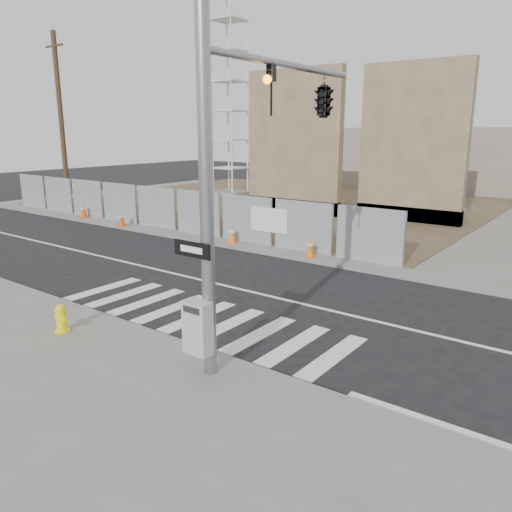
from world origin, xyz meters
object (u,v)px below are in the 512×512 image
Objects in this scene: signal_pole at (290,130)px; crane_tower at (229,68)px; traffic_cone_a at (83,211)px; traffic_cone_b at (122,219)px; traffic_cone_c at (232,234)px; fire_hydrant at (61,318)px; traffic_cone_d at (310,248)px.

crane_tower is at bearing 132.57° from signal_pole.
traffic_cone_b is (3.72, -0.37, -0.02)m from traffic_cone_a.
signal_pole is 15.94m from traffic_cone_b.
traffic_cone_b is at bearing 155.90° from signal_pole.
traffic_cone_b is 1.00× the size of traffic_cone_c.
traffic_cone_b is (-9.80, 9.60, 0.03)m from fire_hydrant.
signal_pole is at bearing 37.28° from fire_hydrant.
traffic_cone_a is at bearing 174.34° from traffic_cone_b.
traffic_cone_c is 3.92m from traffic_cone_d.
fire_hydrant is 0.92× the size of traffic_cone_c.
signal_pole reaches higher than fire_hydrant.
fire_hydrant is at bearing -73.58° from traffic_cone_c.
traffic_cone_a is 3.74m from traffic_cone_b.
signal_pole is 9.43× the size of traffic_cone_c.
fire_hydrant is at bearing -59.31° from crane_tower.
traffic_cone_d is (14.51, -0.14, -0.03)m from traffic_cone_a.
traffic_cone_d is (14.27, -12.55, -8.55)m from crane_tower.
crane_tower reaches higher than signal_pole.
fire_hydrant is at bearing -141.67° from signal_pole.
traffic_cone_d is (3.92, -0.11, -0.01)m from traffic_cone_c.
signal_pole is 8.44m from traffic_cone_d.
crane_tower is at bearing 138.68° from traffic_cone_d.
traffic_cone_b is 1.03× the size of traffic_cone_d.
signal_pole is at bearing -20.51° from traffic_cone_a.
crane_tower reaches higher than traffic_cone_c.
traffic_cone_b is at bearing -178.77° from traffic_cone_d.
traffic_cone_d is at bearing -1.64° from traffic_cone_c.
signal_pole is 9.40× the size of traffic_cone_b.
traffic_cone_a is 1.06× the size of traffic_cone_c.
signal_pole is 10.29× the size of fire_hydrant.
traffic_cone_b reaches higher than traffic_cone_c.
signal_pole is at bearing -63.62° from traffic_cone_d.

